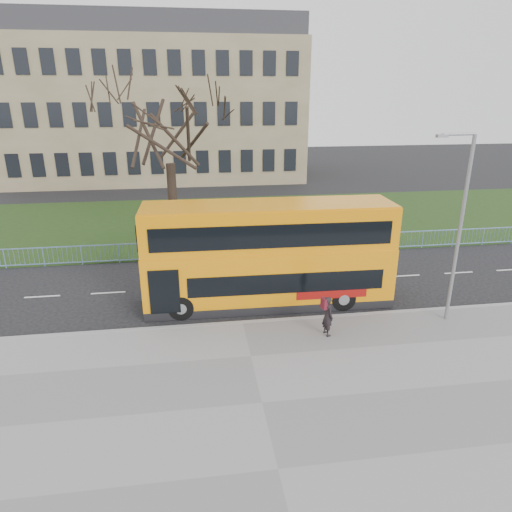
# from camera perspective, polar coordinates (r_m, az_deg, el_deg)

# --- Properties ---
(ground) EXTENTS (120.00, 120.00, 0.00)m
(ground) POSITION_cam_1_polar(r_m,az_deg,el_deg) (20.38, -2.19, -6.52)
(ground) COLOR black
(ground) RESTS_ON ground
(pavement) EXTENTS (80.00, 10.50, 0.12)m
(pavement) POSITION_cam_1_polar(r_m,az_deg,el_deg) (14.65, 0.76, -18.04)
(pavement) COLOR slate
(pavement) RESTS_ON ground
(kerb) EXTENTS (80.00, 0.20, 0.14)m
(kerb) POSITION_cam_1_polar(r_m,az_deg,el_deg) (18.98, -1.69, -8.40)
(kerb) COLOR gray
(kerb) RESTS_ON ground
(grass_verge) EXTENTS (80.00, 15.40, 0.08)m
(grass_verge) POSITION_cam_1_polar(r_m,az_deg,el_deg) (33.74, -4.78, 4.34)
(grass_verge) COLOR #1E3312
(grass_verge) RESTS_ON ground
(guard_railing) EXTENTS (40.00, 0.12, 1.10)m
(guard_railing) POSITION_cam_1_polar(r_m,az_deg,el_deg) (26.25, -3.74, 0.95)
(guard_railing) COLOR #7B9FDB
(guard_railing) RESTS_ON ground
(bare_tree) EXTENTS (8.13, 8.13, 11.61)m
(bare_tree) POSITION_cam_1_polar(r_m,az_deg,el_deg) (28.36, -10.77, 13.15)
(bare_tree) COLOR black
(bare_tree) RESTS_ON grass_verge
(civic_building) EXTENTS (30.00, 15.00, 14.00)m
(civic_building) POSITION_cam_1_polar(r_m,az_deg,el_deg) (53.29, -12.13, 17.30)
(civic_building) COLOR #786A4C
(civic_building) RESTS_ON ground
(yellow_bus) EXTENTS (10.86, 2.79, 4.53)m
(yellow_bus) POSITION_cam_1_polar(r_m,az_deg,el_deg) (19.96, 1.57, 0.49)
(yellow_bus) COLOR orange
(yellow_bus) RESTS_ON ground
(pedestrian) EXTENTS (0.51, 0.66, 1.61)m
(pedestrian) POSITION_cam_1_polar(r_m,az_deg,el_deg) (17.91, 8.95, -7.40)
(pedestrian) COLOR black
(pedestrian) RESTS_ON pavement
(street_lamp) EXTENTS (1.60, 0.23, 7.54)m
(street_lamp) POSITION_cam_1_polar(r_m,az_deg,el_deg) (19.32, 24.00, 3.73)
(street_lamp) COLOR gray
(street_lamp) RESTS_ON pavement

